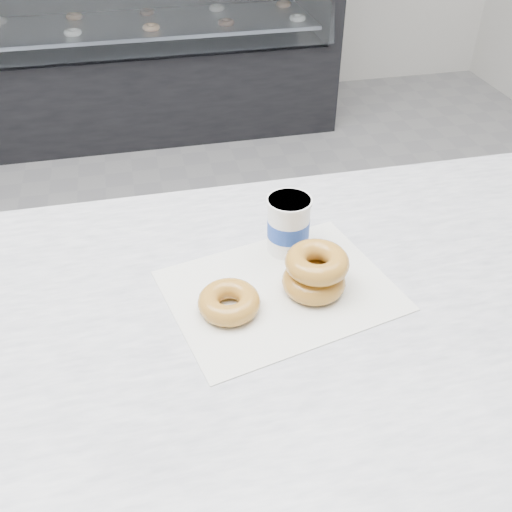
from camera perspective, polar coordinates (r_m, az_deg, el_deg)
The scene contains 7 objects.
ground at distance 1.91m, azimuth -9.86°, elevation -14.11°, with size 5.00×5.00×0.00m, color gray.
counter at distance 1.20m, azimuth -9.67°, elevation -22.97°, with size 3.06×0.76×0.90m.
display_case at distance 3.47m, azimuth -13.94°, elevation 20.06°, with size 2.40×0.74×1.25m.
wax_paper at distance 0.89m, azimuth 2.44°, elevation -3.45°, with size 0.34×0.26×0.00m, color silver.
donut_single at distance 0.85m, azimuth -2.71°, elevation -4.61°, with size 0.09×0.09×0.03m, color #B88932.
donut_stack at distance 0.88m, azimuth 5.95°, elevation -1.58°, with size 0.12×0.12×0.07m.
coffee_cup at distance 0.95m, azimuth 3.26°, elevation 3.15°, with size 0.09×0.09×0.10m.
Camera 1 is at (0.05, -1.20, 1.49)m, focal length 40.00 mm.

